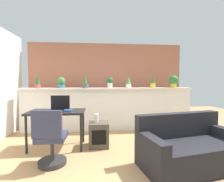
{
  "coord_description": "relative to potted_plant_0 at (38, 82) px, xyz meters",
  "views": [
    {
      "loc": [
        -0.31,
        -2.46,
        1.32
      ],
      "look_at": [
        0.04,
        1.25,
        1.13
      ],
      "focal_mm": 26.25,
      "sensor_mm": 36.0,
      "label": 1
    }
  ],
  "objects": [
    {
      "name": "potted_plant_3",
      "position": [
        1.9,
        -0.05,
        -0.0
      ],
      "size": [
        0.17,
        0.17,
        0.28
      ],
      "color": "silver",
      "rests_on": "plant_shelf"
    },
    {
      "name": "desk",
      "position": [
        0.74,
        -1.1,
        -0.67
      ],
      "size": [
        1.1,
        0.6,
        0.75
      ],
      "color": "black",
      "rests_on": "ground"
    },
    {
      "name": "book_on_desk",
      "position": [
        0.98,
        -1.19,
        -0.57
      ],
      "size": [
        0.15,
        0.13,
        0.04
      ],
      "primitive_type": "cube",
      "color": "#2D4C8C",
      "rests_on": "desk"
    },
    {
      "name": "potted_plant_5",
      "position": [
        3.11,
        -0.0,
        -0.0
      ],
      "size": [
        0.14,
        0.14,
        0.36
      ],
      "color": "gold",
      "rests_on": "plant_shelf"
    },
    {
      "name": "potted_plant_2",
      "position": [
        1.23,
        -0.04,
        -0.02
      ],
      "size": [
        0.17,
        0.17,
        0.33
      ],
      "color": "#4C4C51",
      "rests_on": "plant_shelf"
    },
    {
      "name": "side_cube_shelf",
      "position": [
        1.58,
        -1.11,
        -1.08
      ],
      "size": [
        0.4,
        0.41,
        0.5
      ],
      "color": "#4C4238",
      "rests_on": "ground"
    },
    {
      "name": "ground_plane",
      "position": [
        1.85,
        -1.98,
        -1.33
      ],
      "size": [
        12.0,
        12.0,
        0.0
      ],
      "primitive_type": "plane",
      "color": "tan"
    },
    {
      "name": "vase_on_shelf",
      "position": [
        1.54,
        -1.09,
        -0.75
      ],
      "size": [
        0.09,
        0.09,
        0.17
      ],
      "primitive_type": "cylinder",
      "color": "silver",
      "rests_on": "side_cube_shelf"
    },
    {
      "name": "brick_wall_behind",
      "position": [
        1.85,
        0.62,
        -0.08
      ],
      "size": [
        4.63,
        0.1,
        2.5
      ],
      "primitive_type": "cube",
      "color": "#AD664C",
      "rests_on": "ground"
    },
    {
      "name": "office_chair",
      "position": [
        0.82,
        -1.85,
        -0.94
      ],
      "size": [
        0.46,
        0.47,
        0.91
      ],
      "color": "#262628",
      "rests_on": "ground"
    },
    {
      "name": "potted_plant_0",
      "position": [
        0.0,
        0.0,
        0.0
      ],
      "size": [
        0.13,
        0.13,
        0.32
      ],
      "color": "#B7474C",
      "rests_on": "plant_shelf"
    },
    {
      "name": "couch",
      "position": [
        2.98,
        -2.04,
        -1.05
      ],
      "size": [
        1.68,
        1.04,
        0.8
      ],
      "color": "black",
      "rests_on": "ground"
    },
    {
      "name": "divider_wall",
      "position": [
        1.85,
        0.02,
        -0.77
      ],
      "size": [
        4.63,
        0.16,
        1.14
      ],
      "primitive_type": "cube",
      "color": "white",
      "rests_on": "ground"
    },
    {
      "name": "potted_plant_4",
      "position": [
        2.41,
        -0.01,
        -0.01
      ],
      "size": [
        0.15,
        0.15,
        0.31
      ],
      "color": "silver",
      "rests_on": "plant_shelf"
    },
    {
      "name": "plant_shelf",
      "position": [
        1.85,
        -0.02,
        -0.18
      ],
      "size": [
        4.63,
        0.3,
        0.04
      ],
      "primitive_type": "cube",
      "color": "white",
      "rests_on": "divider_wall"
    },
    {
      "name": "potted_plant_1",
      "position": [
        0.61,
        -0.0,
        -0.01
      ],
      "size": [
        0.21,
        0.21,
        0.28
      ],
      "color": "#386B84",
      "rests_on": "plant_shelf"
    },
    {
      "name": "potted_plant_6",
      "position": [
        3.7,
        -0.0,
        0.03
      ],
      "size": [
        0.26,
        0.26,
        0.34
      ],
      "color": "gold",
      "rests_on": "plant_shelf"
    },
    {
      "name": "tv_monitor",
      "position": [
        0.8,
        -1.02,
        -0.43
      ],
      "size": [
        0.37,
        0.04,
        0.3
      ],
      "primitive_type": "cube",
      "color": "black",
      "rests_on": "desk"
    }
  ]
}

